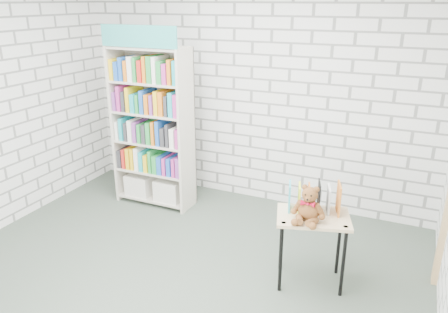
% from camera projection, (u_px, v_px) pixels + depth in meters
% --- Properties ---
extents(ground, '(4.50, 4.50, 0.00)m').
position_uv_depth(ground, '(172.00, 278.00, 4.06)').
color(ground, '#3F4B3F').
rests_on(ground, ground).
extents(room_shell, '(4.52, 4.02, 2.81)m').
position_uv_depth(room_shell, '(163.00, 88.00, 3.45)').
color(room_shell, silver).
rests_on(room_shell, ground).
extents(bookshelf, '(0.97, 0.38, 2.18)m').
position_uv_depth(bookshelf, '(153.00, 126.00, 5.28)').
color(bookshelf, beige).
rests_on(bookshelf, ground).
extents(display_table, '(0.72, 0.59, 0.68)m').
position_uv_depth(display_table, '(313.00, 225.00, 3.83)').
color(display_table, tan).
rests_on(display_table, ground).
extents(table_books, '(0.47, 0.31, 0.26)m').
position_uv_depth(table_books, '(314.00, 197.00, 3.84)').
color(table_books, '#2BA7BC').
rests_on(table_books, display_table).
extents(teddy_bear, '(0.29, 0.27, 0.32)m').
position_uv_depth(teddy_bear, '(309.00, 207.00, 3.67)').
color(teddy_bear, brown).
rests_on(teddy_bear, display_table).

